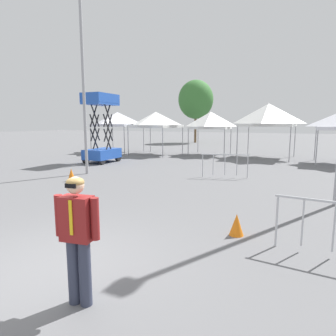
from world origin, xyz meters
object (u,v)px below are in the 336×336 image
(scissor_lift, at_px, (102,142))
(tree_behind_tents_left, at_px, (196,100))
(canopy_tent_center, at_px, (268,115))
(person_foreground, at_px, (77,232))
(canopy_tent_far_right, at_px, (118,119))
(crowd_barrier_near_person, at_px, (225,161))
(crowd_barrier_mid_lot, at_px, (335,218))
(traffic_cone_lot_center, at_px, (71,175))
(canopy_tent_left_of_center, at_px, (211,120))
(canopy_tent_right_of_center, at_px, (156,120))
(traffic_cone_near_barrier, at_px, (237,225))
(light_pole_near_lift, at_px, (82,56))

(scissor_lift, bearing_deg, tree_behind_tents_left, 93.60)
(canopy_tent_center, xyz_separation_m, person_foreground, (0.04, -18.91, -1.94))
(canopy_tent_far_right, distance_m, crowd_barrier_near_person, 13.79)
(person_foreground, bearing_deg, scissor_lift, 126.82)
(scissor_lift, height_order, crowd_barrier_mid_lot, scissor_lift)
(crowd_barrier_mid_lot, xyz_separation_m, crowd_barrier_near_person, (-3.90, 7.07, 0.00))
(traffic_cone_lot_center, bearing_deg, canopy_tent_center, 62.94)
(canopy_tent_center, height_order, tree_behind_tents_left, tree_behind_tents_left)
(canopy_tent_center, relative_size, crowd_barrier_near_person, 1.86)
(canopy_tent_left_of_center, relative_size, canopy_tent_center, 0.87)
(canopy_tent_right_of_center, xyz_separation_m, canopy_tent_center, (8.08, 1.36, 0.30))
(canopy_tent_far_right, distance_m, crowd_barrier_mid_lot, 21.27)
(canopy_tent_right_of_center, relative_size, tree_behind_tents_left, 0.46)
(canopy_tent_right_of_center, relative_size, canopy_tent_center, 0.92)
(canopy_tent_left_of_center, relative_size, traffic_cone_lot_center, 6.00)
(canopy_tent_far_right, distance_m, traffic_cone_lot_center, 12.90)
(canopy_tent_far_right, relative_size, canopy_tent_right_of_center, 1.00)
(canopy_tent_far_right, height_order, scissor_lift, scissor_lift)
(canopy_tent_left_of_center, height_order, scissor_lift, scissor_lift)
(traffic_cone_near_barrier, bearing_deg, crowd_barrier_near_person, 107.03)
(crowd_barrier_near_person, relative_size, traffic_cone_lot_center, 3.71)
(canopy_tent_left_of_center, bearing_deg, crowd_barrier_mid_lot, -65.07)
(crowd_barrier_mid_lot, bearing_deg, scissor_lift, 143.87)
(light_pole_near_lift, xyz_separation_m, crowd_barrier_near_person, (6.32, 1.88, -4.75))
(tree_behind_tents_left, height_order, crowd_barrier_mid_lot, tree_behind_tents_left)
(canopy_tent_right_of_center, xyz_separation_m, traffic_cone_lot_center, (1.76, -11.00, -2.41))
(canopy_tent_right_of_center, xyz_separation_m, crowd_barrier_mid_lot, (11.32, -14.45, -1.92))
(canopy_tent_center, height_order, crowd_barrier_mid_lot, canopy_tent_center)
(crowd_barrier_near_person, bearing_deg, canopy_tent_left_of_center, 111.61)
(canopy_tent_right_of_center, bearing_deg, traffic_cone_near_barrier, -56.09)
(crowd_barrier_near_person, bearing_deg, canopy_tent_center, 85.73)
(scissor_lift, distance_m, tree_behind_tents_left, 20.35)
(canopy_tent_center, relative_size, scissor_lift, 0.90)
(canopy_tent_center, height_order, light_pole_near_lift, light_pole_near_lift)
(canopy_tent_center, distance_m, crowd_barrier_near_person, 9.05)
(canopy_tent_center, relative_size, tree_behind_tents_left, 0.50)
(canopy_tent_far_right, relative_size, light_pole_near_lift, 0.35)
(canopy_tent_left_of_center, height_order, canopy_tent_center, canopy_tent_center)
(canopy_tent_left_of_center, xyz_separation_m, traffic_cone_near_barrier, (5.59, -15.63, -2.37))
(scissor_lift, height_order, crowd_barrier_near_person, scissor_lift)
(canopy_tent_far_right, relative_size, crowd_barrier_mid_lot, 1.66)
(light_pole_near_lift, bearing_deg, tree_behind_tents_left, 97.71)
(canopy_tent_far_right, height_order, traffic_cone_lot_center, canopy_tent_far_right)
(traffic_cone_lot_center, bearing_deg, person_foreground, -45.81)
(canopy_tent_far_right, bearing_deg, scissor_lift, -63.47)
(scissor_lift, xyz_separation_m, tree_behind_tents_left, (-1.25, 19.93, 3.97))
(scissor_lift, bearing_deg, crowd_barrier_mid_lot, -36.13)
(canopy_tent_right_of_center, xyz_separation_m, traffic_cone_near_barrier, (9.48, -14.10, -2.43))
(tree_behind_tents_left, height_order, traffic_cone_lot_center, tree_behind_tents_left)
(canopy_tent_right_of_center, height_order, traffic_cone_lot_center, canopy_tent_right_of_center)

